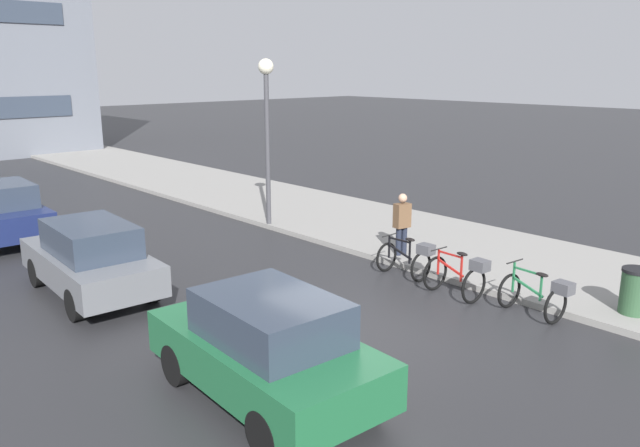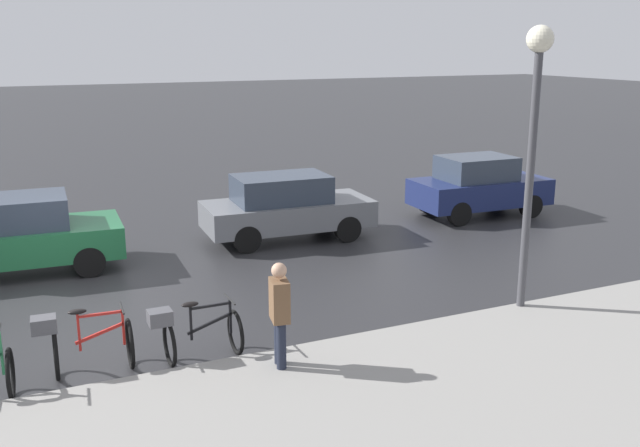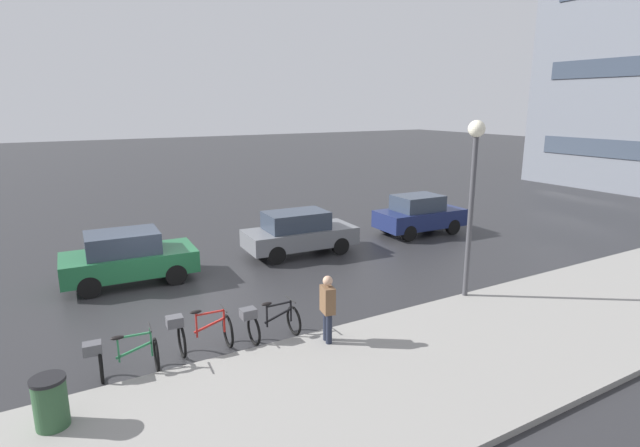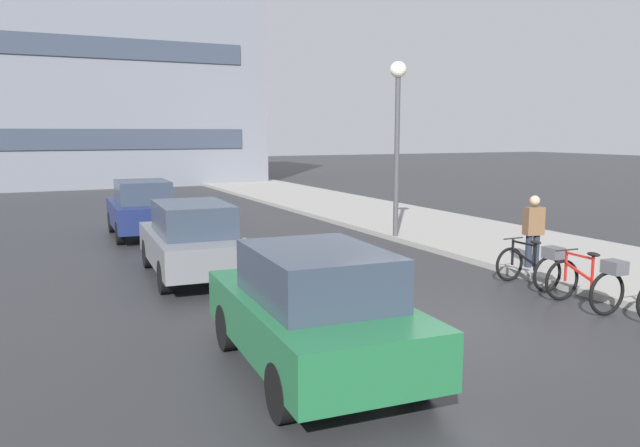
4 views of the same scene
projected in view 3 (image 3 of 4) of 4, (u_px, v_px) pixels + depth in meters
ground_plane at (172, 306)px, 13.59m from camera, size 140.00×140.00×0.00m
sidewalk_kerb at (603, 306)px, 13.42m from camera, size 4.80×60.00×0.14m
bicycle_nearest at (121, 356)px, 9.89m from camera, size 0.82×1.40×1.01m
bicycle_second at (199, 331)px, 10.90m from camera, size 0.83×1.38×1.01m
bicycle_third at (268, 321)px, 11.47m from camera, size 0.71×1.35×0.96m
car_green at (128, 257)px, 15.16m from camera, size 2.04×3.96×1.61m
car_grey at (299, 232)px, 18.12m from camera, size 1.95×4.12×1.59m
car_navy at (419, 214)px, 20.95m from camera, size 1.87×3.78×1.65m
pedestrian at (328, 308)px, 11.05m from camera, size 0.44×0.31×1.70m
streetlamp at (473, 176)px, 13.18m from camera, size 0.45×0.45×4.95m
trash_bin at (51, 406)px, 8.21m from camera, size 0.56×0.56×1.02m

